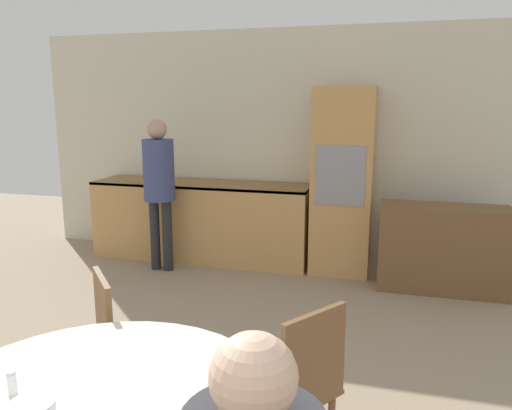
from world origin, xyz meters
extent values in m
cube|color=beige|center=(0.00, 5.43, 1.30)|extent=(6.78, 0.05, 2.60)
cube|color=tan|center=(-1.28, 5.09, 0.45)|extent=(2.52, 0.60, 0.89)
cube|color=black|center=(-1.28, 5.09, 0.88)|extent=(2.52, 0.60, 0.03)
cube|color=tan|center=(0.32, 5.10, 0.98)|extent=(0.62, 0.58, 1.96)
cube|color=gray|center=(0.32, 4.80, 1.08)|extent=(0.49, 0.01, 0.60)
cube|color=brown|center=(1.33, 4.76, 0.42)|extent=(1.19, 0.45, 0.83)
cylinder|color=silver|center=(-0.12, 1.19, 0.76)|extent=(1.31, 1.31, 0.03)
cylinder|color=brown|center=(-0.96, 1.87, 0.22)|extent=(0.04, 0.04, 0.45)
cylinder|color=brown|center=(-0.72, 2.09, 0.22)|extent=(0.04, 0.04, 0.45)
cube|color=brown|center=(-0.74, 1.86, 0.46)|extent=(0.56, 0.56, 0.02)
cube|color=brown|center=(-0.60, 1.99, 0.69)|extent=(0.28, 0.30, 0.44)
cylinder|color=brown|center=(0.35, 2.16, 0.22)|extent=(0.04, 0.04, 0.45)
cube|color=brown|center=(0.39, 1.94, 0.46)|extent=(0.56, 0.56, 0.02)
cube|color=brown|center=(0.54, 1.84, 0.69)|extent=(0.24, 0.33, 0.44)
sphere|color=tan|center=(0.56, 0.81, 1.19)|extent=(0.20, 0.20, 0.20)
cylinder|color=#262628|center=(-1.63, 4.58, 0.39)|extent=(0.10, 0.10, 0.77)
cylinder|color=#262628|center=(-1.48, 4.58, 0.39)|extent=(0.10, 0.10, 0.77)
cylinder|color=#3D477A|center=(-1.55, 4.58, 1.10)|extent=(0.33, 0.33, 0.64)
sphere|color=tan|center=(-1.55, 4.58, 1.52)|extent=(0.20, 0.20, 0.20)
cylinder|color=silver|center=(-0.27, 1.06, 0.80)|extent=(0.15, 0.15, 0.05)
cylinder|color=white|center=(-0.43, 1.15, 0.81)|extent=(0.03, 0.03, 0.07)
cylinder|color=silver|center=(-0.43, 1.15, 0.85)|extent=(0.03, 0.03, 0.01)
camera|label=1|loc=(0.83, -0.16, 1.79)|focal=35.00mm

